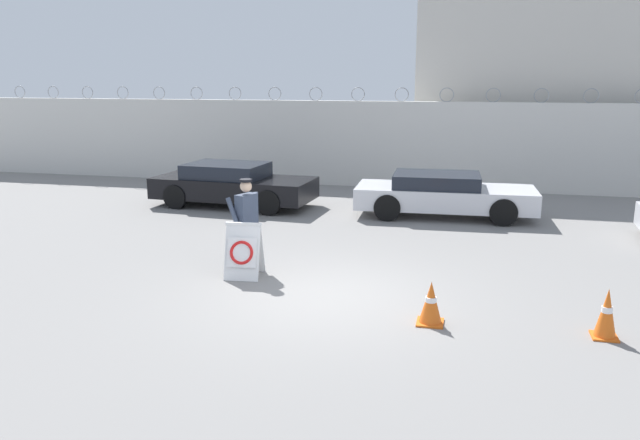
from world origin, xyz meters
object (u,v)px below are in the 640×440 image
(security_guard, at_px, (247,219))
(parked_car_rear_sedan, at_px, (443,194))
(traffic_cone_near, at_px, (431,303))
(barricade_sign, at_px, (244,250))
(parked_car_front_coupe, at_px, (232,184))
(traffic_cone_mid, at_px, (607,314))

(security_guard, height_order, parked_car_rear_sedan, security_guard)
(traffic_cone_near, xyz_separation_m, parked_car_rear_sedan, (-0.17, 7.72, 0.28))
(barricade_sign, height_order, parked_car_front_coupe, parked_car_front_coupe)
(barricade_sign, relative_size, security_guard, 0.59)
(traffic_cone_mid, bearing_deg, parked_car_front_coupe, 138.69)
(security_guard, bearing_deg, traffic_cone_mid, 94.96)
(barricade_sign, relative_size, traffic_cone_mid, 1.41)
(traffic_cone_near, relative_size, traffic_cone_mid, 0.90)
(traffic_cone_near, height_order, parked_car_rear_sedan, parked_car_rear_sedan)
(barricade_sign, distance_m, parked_car_front_coupe, 6.75)
(traffic_cone_near, bearing_deg, barricade_sign, 157.33)
(barricade_sign, distance_m, parked_car_rear_sedan, 7.09)
(security_guard, xyz_separation_m, traffic_cone_near, (3.69, -2.03, -0.67))
(barricade_sign, distance_m, traffic_cone_near, 3.87)
(traffic_cone_mid, relative_size, parked_car_rear_sedan, 0.16)
(traffic_cone_near, bearing_deg, parked_car_rear_sedan, 91.27)
(traffic_cone_near, relative_size, parked_car_rear_sedan, 0.14)
(parked_car_front_coupe, bearing_deg, parked_car_rear_sedan, 4.14)
(barricade_sign, bearing_deg, traffic_cone_near, -28.18)
(parked_car_rear_sedan, bearing_deg, traffic_cone_mid, -72.90)
(parked_car_rear_sedan, bearing_deg, parked_car_front_coupe, 178.04)
(barricade_sign, height_order, traffic_cone_mid, barricade_sign)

